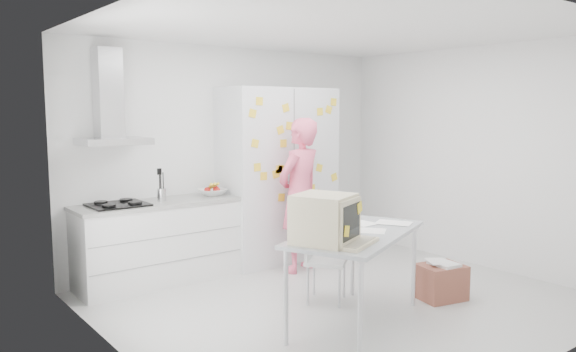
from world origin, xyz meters
TOP-DOWN VIEW (x-y plane):
  - floor at (0.00, 0.00)m, footprint 4.50×4.00m
  - walls at (0.00, 0.72)m, footprint 4.52×4.01m
  - ceiling at (0.00, 0.00)m, footprint 4.50×4.00m
  - counter_run at (-1.20, 1.70)m, footprint 1.84×0.63m
  - range_hood at (-1.65, 1.84)m, footprint 0.70×0.48m
  - tall_cabinet at (0.45, 1.67)m, footprint 1.50×0.68m
  - person at (0.34, 1.10)m, footprint 0.76×0.59m
  - desk at (-0.63, -0.61)m, footprint 1.75×1.34m
  - chair at (-0.18, 0.13)m, footprint 0.55×0.55m
  - cardboard_box at (0.84, -0.59)m, footprint 0.52×0.45m

SIDE VIEW (x-z plane):
  - floor at x=0.00m, z-range -0.02..0.00m
  - cardboard_box at x=0.84m, z-range -0.01..0.38m
  - counter_run at x=-1.20m, z-range -0.17..1.11m
  - chair at x=-0.18m, z-range 0.06..0.92m
  - person at x=0.34m, z-range 0.00..1.83m
  - desk at x=-0.63m, z-range 0.32..1.57m
  - tall_cabinet at x=0.45m, z-range 0.00..2.20m
  - walls at x=0.00m, z-range 0.00..2.70m
  - range_hood at x=-1.65m, z-range 1.45..2.46m
  - ceiling at x=0.00m, z-range 2.69..2.71m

